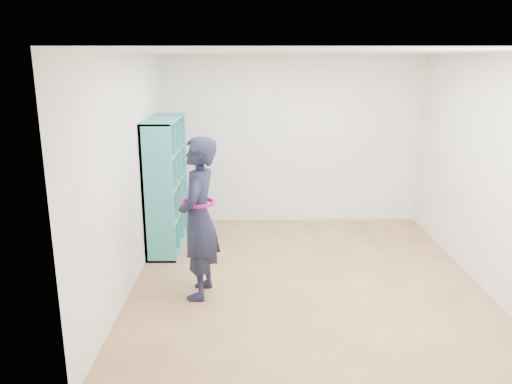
{
  "coord_description": "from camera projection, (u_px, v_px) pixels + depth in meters",
  "views": [
    {
      "loc": [
        -0.64,
        -5.47,
        2.52
      ],
      "look_at": [
        -0.58,
        0.3,
        0.98
      ],
      "focal_mm": 35.0,
      "sensor_mm": 36.0,
      "label": 1
    }
  ],
  "objects": [
    {
      "name": "floor",
      "position": [
        305.0,
        278.0,
        5.94
      ],
      "size": [
        4.5,
        4.5,
        0.0
      ],
      "primitive_type": "plane",
      "color": "brown",
      "rests_on": "ground"
    },
    {
      "name": "ceiling",
      "position": [
        311.0,
        52.0,
        5.27
      ],
      "size": [
        4.5,
        4.5,
        0.0
      ],
      "primitive_type": "plane",
      "color": "white",
      "rests_on": "wall_back"
    },
    {
      "name": "wall_left",
      "position": [
        130.0,
        172.0,
        5.59
      ],
      "size": [
        0.02,
        4.5,
        2.6
      ],
      "primitive_type": "cube",
      "color": "silver",
      "rests_on": "floor"
    },
    {
      "name": "wall_right",
      "position": [
        485.0,
        171.0,
        5.63
      ],
      "size": [
        0.02,
        4.5,
        2.6
      ],
      "primitive_type": "cube",
      "color": "silver",
      "rests_on": "floor"
    },
    {
      "name": "wall_back",
      "position": [
        292.0,
        140.0,
        7.78
      ],
      "size": [
        4.0,
        0.02,
        2.6
      ],
      "primitive_type": "cube",
      "color": "silver",
      "rests_on": "floor"
    },
    {
      "name": "wall_front",
      "position": [
        344.0,
        242.0,
        3.43
      ],
      "size": [
        4.0,
        0.02,
        2.6
      ],
      "primitive_type": "cube",
      "color": "silver",
      "rests_on": "floor"
    },
    {
      "name": "bookshelf",
      "position": [
        164.0,
        185.0,
        6.78
      ],
      "size": [
        0.39,
        1.33,
        1.78
      ],
      "color": "teal",
      "rests_on": "floor"
    },
    {
      "name": "person",
      "position": [
        199.0,
        219.0,
        5.31
      ],
      "size": [
        0.49,
        0.69,
        1.76
      ],
      "rotation": [
        0.0,
        0.0,
        -1.69
      ],
      "color": "black",
      "rests_on": "floor"
    },
    {
      "name": "smartphone",
      "position": [
        186.0,
        205.0,
        5.39
      ],
      "size": [
        0.03,
        0.12,
        0.14
      ],
      "rotation": [
        0.47,
        0.0,
        0.15
      ],
      "color": "silver",
      "rests_on": "person"
    }
  ]
}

